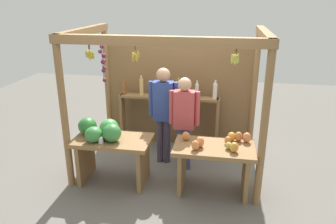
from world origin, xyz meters
TOP-DOWN VIEW (x-y plane):
  - ground_plane at (0.00, 0.00)m, footprint 12.00×12.00m
  - market_stall at (-0.00, 0.38)m, footprint 2.82×1.85m
  - fruit_counter_left at (-0.82, -0.65)m, footprint 1.14×0.64m
  - fruit_counter_right at (0.76, -0.64)m, footprint 1.14×0.64m
  - bottle_shelf_unit at (-0.13, 0.65)m, footprint 1.81×0.22m
  - vendor_man at (-0.12, 0.09)m, footprint 0.48×0.22m
  - vendor_woman at (0.24, -0.08)m, footprint 0.48×0.21m

SIDE VIEW (x-z plane):
  - ground_plane at x=0.00m, z-range 0.00..0.00m
  - fruit_counter_right at x=0.76m, z-range 0.11..0.97m
  - fruit_counter_left at x=-0.82m, z-range 0.17..1.14m
  - bottle_shelf_unit at x=-0.13m, z-range 0.11..1.47m
  - vendor_woman at x=0.24m, z-range 0.15..1.68m
  - vendor_man at x=-0.12m, z-range 0.16..1.79m
  - market_stall at x=0.00m, z-range 0.19..2.42m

